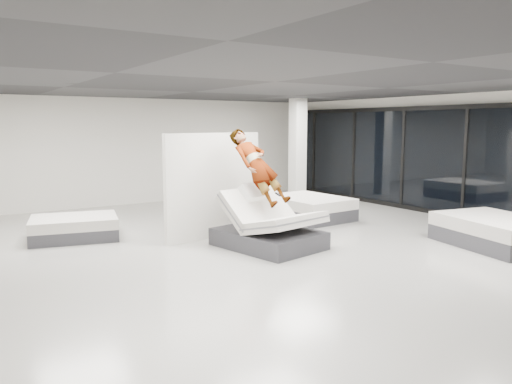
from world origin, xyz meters
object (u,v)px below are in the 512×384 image
hero_bed (269,228)px  divider_panel (214,185)px  flat_bed_right_near (496,232)px  flat_bed_left_far (74,228)px  column (298,151)px  remote (278,194)px  flat_bed_right_far (308,208)px  person (258,182)px

hero_bed → divider_panel: (-0.46, 1.43, 0.74)m
flat_bed_right_near → flat_bed_left_far: 8.69m
hero_bed → divider_panel: bearing=107.9°
flat_bed_left_far → column: column is taller
hero_bed → column: 5.95m
divider_panel → flat_bed_right_near: bearing=-51.0°
divider_panel → flat_bed_right_near: size_ratio=1.03×
remote → flat_bed_right_near: remote is taller
divider_panel → flat_bed_right_near: (4.34, -3.79, -0.83)m
hero_bed → divider_panel: divider_panel is taller
remote → flat_bed_right_far: remote is taller
remote → flat_bed_right_near: 4.43m
hero_bed → remote: bearing=4.0°
flat_bed_right_far → flat_bed_right_near: bearing=-73.1°
remote → column: 5.69m
flat_bed_left_far → flat_bed_right_far: bearing=-8.9°
remote → divider_panel: bearing=105.0°
flat_bed_right_far → column: (1.41, 2.30, 1.32)m
divider_panel → flat_bed_right_far: (3.02, 0.54, -0.84)m
person → column: size_ratio=0.57×
divider_panel → flat_bed_left_far: 3.10m
remote → column: size_ratio=0.04×
hero_bed → column: size_ratio=0.69×
hero_bed → divider_panel: size_ratio=0.89×
flat_bed_left_far → hero_bed: bearing=-42.9°
remote → flat_bed_right_far: size_ratio=0.06×
person → divider_panel: size_ratio=0.75×
person → flat_bed_right_near: size_ratio=0.77×
hero_bed → flat_bed_right_near: bearing=-31.4°
hero_bed → person: person is taller
hero_bed → flat_bed_left_far: bearing=137.1°
person → divider_panel: (-0.40, 1.11, -0.16)m
divider_panel → flat_bed_right_near: 5.82m
flat_bed_right_far → column: bearing=58.6°
person → flat_bed_left_far: bearing=129.1°
flat_bed_right_far → flat_bed_right_near: size_ratio=0.90×
divider_panel → flat_bed_right_far: divider_panel is taller
hero_bed → flat_bed_right_far: hero_bed is taller
flat_bed_right_near → flat_bed_right_far: bearing=106.9°
person → column: bearing=33.7°
column → flat_bed_right_far: bearing=-121.4°
flat_bed_left_far → column: size_ratio=0.62×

